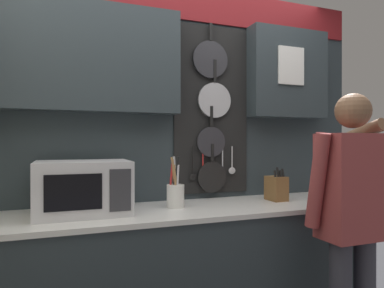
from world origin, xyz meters
The scene contains 6 objects.
base_cabinet_counter centered at (0.00, 0.00, 0.46)m, with size 2.50×0.64×0.93m.
back_wall_unit centered at (-0.02, 0.28, 1.54)m, with size 3.07×0.22×2.50m.
microwave centered at (-0.66, 0.03, 1.08)m, with size 0.53×0.38×0.31m.
knife_block centered at (0.67, 0.03, 1.02)m, with size 0.11×0.15×0.24m.
utensil_crock centered at (-0.10, 0.03, 1.02)m, with size 0.11×0.11×0.33m.
person centered at (0.78, -0.55, 0.97)m, with size 0.54×0.63×1.63m.
Camera 1 is at (-0.77, -2.07, 1.35)m, focal length 32.00 mm.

